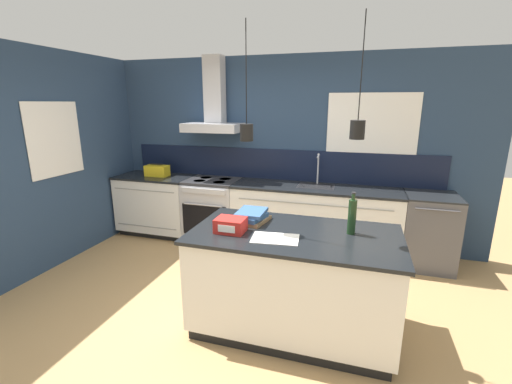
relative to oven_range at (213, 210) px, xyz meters
The scene contains 13 objects.
ground_plane 1.95m from the oven_range, 62.88° to the right, with size 16.00×16.00×0.00m, color tan.
wall_back 1.25m from the oven_range, 21.20° to the left, with size 5.60×2.12×2.60m.
wall_left 2.04m from the oven_range, 147.74° to the right, with size 0.08×3.80×2.60m.
counter_run_left 0.94m from the oven_range, behind, with size 1.14×0.64×0.91m.
counter_run_sink 1.47m from the oven_range, ahead, with size 2.20×0.64×1.33m.
oven_range is the anchor object (origin of this frame).
dishwasher 2.86m from the oven_range, ahead, with size 0.61×0.65×0.91m.
kitchen_island 2.26m from the oven_range, 48.07° to the right, with size 1.76×0.95×0.91m.
bottle_on_island 2.59m from the oven_range, 38.68° to the right, with size 0.07×0.07×0.36m.
book_stack 1.95m from the oven_range, 54.80° to the right, with size 0.29×0.34×0.11m.
red_supply_box 2.14m from the oven_range, 61.71° to the right, with size 0.25×0.20×0.12m.
paper_pile 2.37m from the oven_range, 53.49° to the right, with size 0.40×0.29×0.01m.
yellow_toolbox 1.04m from the oven_range, behind, with size 0.34×0.18×0.19m.
Camera 1 is at (1.12, -2.69, 1.97)m, focal length 24.00 mm.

